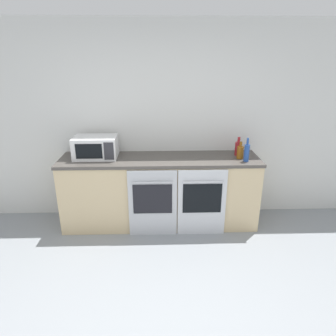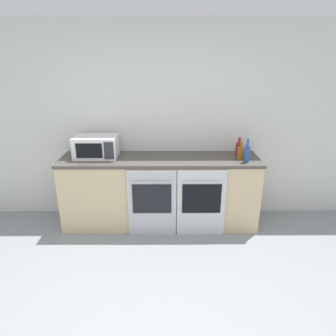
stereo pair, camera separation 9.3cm
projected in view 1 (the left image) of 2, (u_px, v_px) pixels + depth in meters
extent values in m
cube|color=silver|center=(159.00, 124.00, 4.00)|extent=(10.00, 0.06, 2.60)
cube|color=#D1B789|center=(160.00, 192.00, 3.99)|extent=(2.52, 0.60, 0.89)
cube|color=#4C4742|center=(160.00, 159.00, 3.83)|extent=(2.55, 0.63, 0.04)
cube|color=#B7BABF|center=(153.00, 204.00, 3.69)|extent=(0.60, 0.03, 0.88)
cube|color=black|center=(153.00, 199.00, 3.65)|extent=(0.48, 0.01, 0.39)
cylinder|color=#B7BABF|center=(152.00, 183.00, 3.55)|extent=(0.49, 0.02, 0.02)
cube|color=silver|center=(202.00, 203.00, 3.71)|extent=(0.60, 0.03, 0.88)
cube|color=black|center=(202.00, 199.00, 3.67)|extent=(0.48, 0.01, 0.39)
cylinder|color=silver|center=(203.00, 182.00, 3.57)|extent=(0.49, 0.02, 0.02)
cube|color=silver|center=(96.00, 147.00, 3.80)|extent=(0.54, 0.36, 0.27)
cube|color=black|center=(89.00, 151.00, 3.63)|extent=(0.32, 0.01, 0.18)
cube|color=#2D2D33|center=(109.00, 151.00, 3.63)|extent=(0.12, 0.01, 0.22)
cylinder|color=#8C5114|center=(240.00, 152.00, 3.77)|extent=(0.08, 0.08, 0.16)
cylinder|color=#8C5114|center=(241.00, 144.00, 3.73)|extent=(0.03, 0.03, 0.06)
cylinder|color=maroon|center=(238.00, 149.00, 3.90)|extent=(0.09, 0.09, 0.17)
cylinder|color=maroon|center=(239.00, 140.00, 3.86)|extent=(0.04, 0.04, 0.07)
cylinder|color=#234793|center=(247.00, 153.00, 3.66)|extent=(0.06, 0.06, 0.21)
cylinder|color=#234793|center=(248.00, 141.00, 3.61)|extent=(0.03, 0.03, 0.08)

